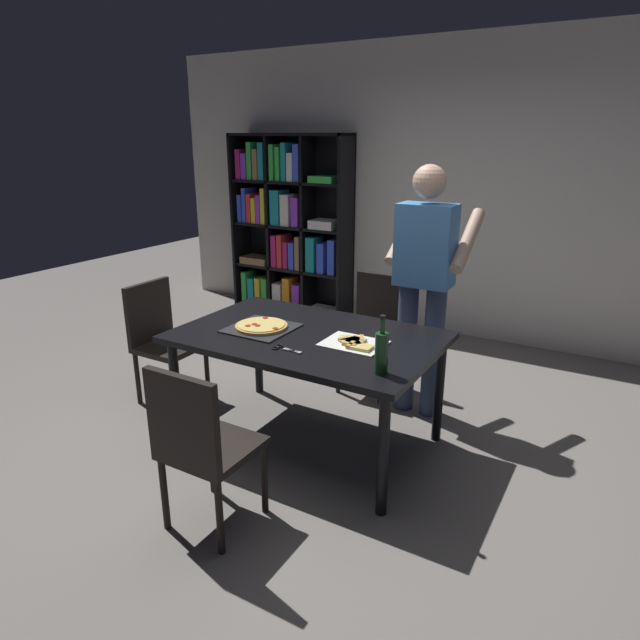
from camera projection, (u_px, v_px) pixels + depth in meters
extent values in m
plane|color=gray|center=(309.00, 440.00, 3.67)|extent=(12.00, 12.00, 0.00)
cube|color=silver|center=(447.00, 192.00, 5.36)|extent=(6.40, 0.10, 2.80)
cube|color=black|center=(308.00, 337.00, 3.44)|extent=(1.61, 1.04, 0.04)
cylinder|color=black|center=(176.00, 393.00, 3.55)|extent=(0.06, 0.06, 0.71)
cylinder|color=black|center=(383.00, 455.00, 2.85)|extent=(0.06, 0.06, 0.71)
cylinder|color=black|center=(258.00, 349.00, 4.27)|extent=(0.06, 0.06, 0.71)
cylinder|color=black|center=(439.00, 391.00, 3.57)|extent=(0.06, 0.06, 0.71)
cube|color=black|center=(213.00, 448.00, 2.78)|extent=(0.42, 0.42, 0.04)
cube|color=black|center=(182.00, 420.00, 2.55)|extent=(0.42, 0.04, 0.45)
cylinder|color=black|center=(264.00, 478.00, 2.92)|extent=(0.04, 0.04, 0.41)
cylinder|color=black|center=(212.00, 459.00, 3.09)|extent=(0.04, 0.04, 0.41)
cylinder|color=black|center=(220.00, 517.00, 2.62)|extent=(0.04, 0.04, 0.41)
cylinder|color=black|center=(164.00, 493.00, 2.79)|extent=(0.04, 0.04, 0.41)
cube|color=black|center=(370.00, 338.00, 4.29)|extent=(0.42, 0.42, 0.04)
cube|color=black|center=(381.00, 302.00, 4.37)|extent=(0.42, 0.04, 0.45)
cylinder|color=black|center=(338.00, 368.00, 4.30)|extent=(0.04, 0.04, 0.41)
cylinder|color=black|center=(381.00, 378.00, 4.13)|extent=(0.04, 0.04, 0.41)
cylinder|color=black|center=(359.00, 353.00, 4.60)|extent=(0.04, 0.04, 0.41)
cylinder|color=black|center=(399.00, 362.00, 4.42)|extent=(0.04, 0.04, 0.41)
cube|color=black|center=(170.00, 347.00, 4.11)|extent=(0.42, 0.42, 0.04)
cube|color=black|center=(149.00, 312.00, 4.13)|extent=(0.04, 0.42, 0.45)
cylinder|color=black|center=(173.00, 389.00, 3.95)|extent=(0.04, 0.04, 0.41)
cylinder|color=black|center=(207.00, 371.00, 4.25)|extent=(0.04, 0.04, 0.41)
cylinder|color=black|center=(138.00, 378.00, 4.12)|extent=(0.04, 0.04, 0.41)
cylinder|color=black|center=(173.00, 362.00, 4.42)|extent=(0.04, 0.04, 0.41)
cube|color=black|center=(241.00, 222.00, 6.41)|extent=(0.03, 0.35, 1.95)
cube|color=black|center=(346.00, 232.00, 5.76)|extent=(0.03, 0.35, 1.95)
cube|color=black|center=(289.00, 134.00, 5.78)|extent=(1.40, 0.35, 0.03)
cube|color=black|center=(292.00, 310.00, 6.39)|extent=(1.40, 0.35, 0.03)
cube|color=black|center=(298.00, 224.00, 6.22)|extent=(1.40, 0.03, 1.95)
cube|color=black|center=(291.00, 268.00, 6.23)|extent=(1.34, 0.29, 0.03)
cube|color=black|center=(291.00, 226.00, 6.08)|extent=(1.34, 0.29, 0.03)
cube|color=black|center=(290.00, 182.00, 5.94)|extent=(1.34, 0.29, 0.03)
cube|color=black|center=(274.00, 225.00, 6.19)|extent=(0.03, 0.29, 1.89)
cube|color=black|center=(308.00, 228.00, 5.98)|extent=(0.03, 0.29, 1.89)
cube|color=green|center=(249.00, 286.00, 6.59)|extent=(0.06, 0.22, 0.36)
cube|color=teal|center=(256.00, 289.00, 6.55)|extent=(0.08, 0.22, 0.30)
cube|color=yellow|center=(262.00, 290.00, 6.50)|extent=(0.06, 0.22, 0.31)
cube|color=green|center=(269.00, 291.00, 6.46)|extent=(0.07, 0.22, 0.32)
cube|color=silver|center=(282.00, 294.00, 6.38)|extent=(0.11, 0.22, 0.28)
cube|color=orange|center=(291.00, 292.00, 6.30)|extent=(0.09, 0.22, 0.36)
cube|color=purple|center=(300.00, 296.00, 6.25)|extent=(0.09, 0.22, 0.30)
cube|color=silver|center=(325.00, 311.00, 6.14)|extent=(0.35, 0.25, 0.06)
cube|color=olive|center=(258.00, 260.00, 6.41)|extent=(0.35, 0.25, 0.08)
cube|color=#B21E66|center=(279.00, 250.00, 6.23)|extent=(0.06, 0.22, 0.36)
cube|color=red|center=(284.00, 251.00, 6.19)|extent=(0.06, 0.22, 0.37)
cube|color=#B21E66|center=(290.00, 254.00, 6.17)|extent=(0.05, 0.22, 0.30)
cube|color=blue|center=(296.00, 255.00, 6.13)|extent=(0.07, 0.22, 0.30)
cube|color=olive|center=(302.00, 253.00, 6.08)|extent=(0.05, 0.22, 0.37)
cube|color=teal|center=(315.00, 254.00, 6.00)|extent=(0.10, 0.22, 0.38)
cube|color=blue|center=(325.00, 257.00, 5.95)|extent=(0.08, 0.22, 0.33)
cube|color=blue|center=(335.00, 257.00, 5.88)|extent=(0.08, 0.22, 0.37)
cube|color=blue|center=(245.00, 208.00, 6.31)|extent=(0.05, 0.22, 0.30)
cube|color=blue|center=(249.00, 205.00, 6.26)|extent=(0.04, 0.22, 0.38)
cube|color=red|center=(254.00, 208.00, 6.24)|extent=(0.05, 0.22, 0.32)
cube|color=yellow|center=(259.00, 210.00, 6.22)|extent=(0.05, 0.22, 0.28)
cube|color=purple|center=(263.00, 209.00, 6.18)|extent=(0.06, 0.22, 0.31)
cube|color=yellow|center=(268.00, 206.00, 6.14)|extent=(0.05, 0.22, 0.39)
cube|color=teal|center=(280.00, 207.00, 6.07)|extent=(0.11, 0.22, 0.38)
cube|color=silver|center=(289.00, 210.00, 6.01)|extent=(0.10, 0.22, 0.33)
cube|color=purple|center=(299.00, 212.00, 5.95)|extent=(0.08, 0.22, 0.31)
cube|color=silver|center=(325.00, 224.00, 5.84)|extent=(0.28, 0.25, 0.09)
cube|color=#B21E66|center=(243.00, 164.00, 6.15)|extent=(0.06, 0.22, 0.32)
cube|color=purple|center=(249.00, 166.00, 6.12)|extent=(0.07, 0.22, 0.28)
cube|color=green|center=(255.00, 161.00, 6.07)|extent=(0.06, 0.22, 0.39)
cube|color=olive|center=(260.00, 165.00, 6.04)|extent=(0.06, 0.22, 0.32)
cube|color=teal|center=(266.00, 161.00, 5.99)|extent=(0.07, 0.22, 0.39)
cube|color=green|center=(277.00, 163.00, 5.93)|extent=(0.05, 0.22, 0.37)
cube|color=green|center=(283.00, 164.00, 5.90)|extent=(0.05, 0.22, 0.35)
cube|color=teal|center=(289.00, 162.00, 5.85)|extent=(0.06, 0.22, 0.39)
cube|color=silver|center=(295.00, 167.00, 5.83)|extent=(0.07, 0.22, 0.29)
cube|color=blue|center=(301.00, 163.00, 5.78)|extent=(0.07, 0.22, 0.38)
cube|color=green|center=(325.00, 179.00, 5.69)|extent=(0.28, 0.25, 0.07)
cylinder|color=#38476B|center=(433.00, 352.00, 3.89)|extent=(0.14, 0.14, 0.95)
cylinder|color=#38476B|center=(406.00, 347.00, 3.98)|extent=(0.14, 0.14, 0.95)
cube|color=#4C8CD1|center=(426.00, 245.00, 3.70)|extent=(0.38, 0.22, 0.55)
sphere|color=#E0B293|center=(430.00, 182.00, 3.57)|extent=(0.22, 0.22, 0.22)
cylinder|color=#E0B293|center=(468.00, 240.00, 3.73)|extent=(0.09, 0.50, 0.39)
cylinder|color=#E0B293|center=(404.00, 234.00, 3.95)|extent=(0.09, 0.50, 0.39)
cube|color=#2D2D33|center=(261.00, 328.00, 3.53)|extent=(0.39, 0.39, 0.01)
cylinder|color=tan|center=(261.00, 326.00, 3.52)|extent=(0.33, 0.33, 0.02)
cylinder|color=#EACC6B|center=(261.00, 324.00, 3.52)|extent=(0.30, 0.30, 0.01)
cylinder|color=#B22819|center=(258.00, 325.00, 3.48)|extent=(0.04, 0.04, 0.00)
cylinder|color=#B22819|center=(254.00, 324.00, 3.51)|extent=(0.04, 0.04, 0.00)
cylinder|color=#B22819|center=(248.00, 326.00, 3.48)|extent=(0.04, 0.04, 0.00)
cylinder|color=#B22819|center=(275.00, 328.00, 3.43)|extent=(0.04, 0.04, 0.00)
cylinder|color=#B22819|center=(265.00, 318.00, 3.63)|extent=(0.04, 0.04, 0.00)
cube|color=white|center=(354.00, 344.00, 3.26)|extent=(0.36, 0.28, 0.01)
cube|color=#EACC6B|center=(354.00, 342.00, 3.25)|extent=(0.10, 0.15, 0.02)
cube|color=tan|center=(349.00, 345.00, 3.21)|extent=(0.09, 0.03, 0.02)
cube|color=#EACC6B|center=(352.00, 339.00, 3.30)|extent=(0.17, 0.14, 0.02)
cube|color=tan|center=(362.00, 339.00, 3.30)|extent=(0.06, 0.09, 0.02)
cube|color=#EACC6B|center=(351.00, 342.00, 3.25)|extent=(0.17, 0.15, 0.02)
cube|color=tan|center=(345.00, 339.00, 3.30)|extent=(0.07, 0.09, 0.02)
cube|color=#EACC6B|center=(360.00, 347.00, 3.18)|extent=(0.14, 0.10, 0.02)
cube|color=tan|center=(351.00, 345.00, 3.20)|extent=(0.03, 0.09, 0.02)
cylinder|color=#194723|center=(381.00, 354.00, 2.84)|extent=(0.07, 0.07, 0.22)
cylinder|color=#194723|center=(383.00, 326.00, 2.79)|extent=(0.03, 0.03, 0.08)
cylinder|color=black|center=(383.00, 317.00, 2.77)|extent=(0.03, 0.03, 0.02)
cube|color=silver|center=(292.00, 351.00, 3.15)|extent=(0.12, 0.02, 0.01)
cube|color=silver|center=(292.00, 351.00, 3.15)|extent=(0.12, 0.03, 0.01)
torus|color=black|center=(279.00, 346.00, 3.23)|extent=(0.05, 0.05, 0.01)
torus|color=black|center=(275.00, 348.00, 3.20)|extent=(0.05, 0.05, 0.01)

